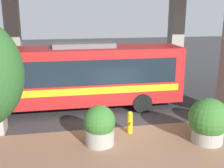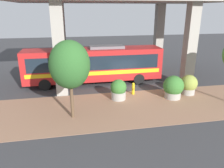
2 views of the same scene
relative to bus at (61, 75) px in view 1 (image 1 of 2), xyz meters
name	(u,v)px [view 1 (image 1 of 2)]	position (x,y,z in m)	size (l,w,h in m)	color
ground_plane	(122,127)	(-2.84, -2.63, -1.90)	(80.00, 80.00, 0.00)	#38383A
sidewalk_strip	(141,162)	(-5.84, -2.63, -1.89)	(6.00, 40.00, 0.02)	#936B51
bus	(61,75)	(0.00, 0.00, 0.00)	(2.54, 12.47, 3.51)	#B21E1E
fire_hydrant	(130,122)	(-3.49, -2.82, -1.40)	(0.50, 0.24, 0.99)	gold
planter_front	(100,126)	(-4.26, -1.41, -1.13)	(1.23, 1.23, 1.59)	#9E998E
planter_back	(208,121)	(-4.84, -5.65, -1.02)	(1.58, 1.58, 1.81)	#9E998E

